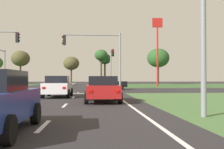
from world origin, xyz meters
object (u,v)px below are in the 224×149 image
treeline_sixth (105,59)px  car_red_third (102,89)px  car_navy_second (53,82)px  pedestrian_at_median (63,80)px  fastfood_pole_sign (157,37)px  treeline_fourth (71,63)px  car_white_fourth (58,86)px  treeline_seventh (158,58)px  traffic_signal_far_left (1,61)px  traffic_signal_near_right (99,51)px  treeline_third (21,59)px  car_grey_near (57,82)px  traffic_signal_far_right (111,61)px  treeline_fifth (101,56)px  car_black_fifth (109,83)px

treeline_sixth → car_red_third: bearing=-92.8°
car_navy_second → car_red_third: (7.79, -32.66, 0.01)m
pedestrian_at_median → fastfood_pole_sign: size_ratio=0.14×
pedestrian_at_median → car_navy_second: bearing=-128.4°
car_navy_second → treeline_fourth: 18.39m
car_white_fourth → treeline_seventh: treeline_seventh is taller
traffic_signal_far_left → traffic_signal_near_right: (13.14, -11.75, 0.31)m
treeline_third → fastfood_pole_sign: bearing=-38.9°
car_grey_near → car_red_third: (7.87, -38.91, 0.03)m
traffic_signal_far_right → treeline_fourth: bearing=105.3°
car_red_third → traffic_signal_near_right: (0.02, 9.74, 3.31)m
fastfood_pole_sign → treeline_sixth: (-8.09, 24.23, -2.23)m
treeline_seventh → traffic_signal_near_right: bearing=-111.8°
fastfood_pole_sign → treeline_third: (-29.95, 24.19, -2.14)m
car_red_third → treeline_sixth: (2.68, 54.00, 5.75)m
car_navy_second → treeline_fifth: bearing=-114.7°
traffic_signal_near_right → fastfood_pole_sign: fastfood_pole_sign is taller
traffic_signal_far_left → treeline_seventh: treeline_seventh is taller
fastfood_pole_sign → treeline_third: 38.56m
fastfood_pole_sign → treeline_fourth: size_ratio=1.74×
treeline_third → car_navy_second: bearing=-61.9°
treeline_fourth → treeline_seventh: 21.77m
car_grey_near → treeline_sixth: bearing=-124.9°
traffic_signal_far_right → treeline_sixth: size_ratio=0.69×
traffic_signal_far_right → pedestrian_at_median: bearing=137.3°
traffic_signal_far_right → traffic_signal_far_left: bearing=179.7°
car_black_fifth → fastfood_pole_sign: (9.19, 11.33, 7.95)m
treeline_sixth → treeline_seventh: bearing=-19.8°
car_grey_near → treeline_third: bearing=-53.1°
car_grey_near → treeline_fifth: 18.48m
fastfood_pole_sign → treeline_third: fastfood_pole_sign is taller
car_navy_second → traffic_signal_far_left: size_ratio=0.78×
treeline_fifth → treeline_seventh: (14.17, -3.98, -0.85)m
car_black_fifth → car_red_third: bearing=-4.9°
car_navy_second → traffic_signal_far_right: 15.28m
car_red_third → car_white_fourth: car_white_fourth is taller
car_red_third → treeline_sixth: size_ratio=0.52×
car_navy_second → traffic_signal_near_right: size_ratio=0.74×
treeline_third → traffic_signal_near_right: bearing=-66.5°
car_red_third → treeline_seventh: (15.84, 49.27, 5.82)m
traffic_signal_far_right → treeline_fifth: bearing=90.7°
car_red_third → traffic_signal_far_left: bearing=121.4°
pedestrian_at_median → treeline_seventh: bearing=157.4°
traffic_signal_near_right → fastfood_pole_sign: 23.21m
treeline_fourth → treeline_seventh: size_ratio=0.77×
car_navy_second → traffic_signal_far_right: bearing=131.3°
pedestrian_at_median → car_black_fifth: bearing=58.2°
car_red_third → traffic_signal_far_right: size_ratio=0.75×
traffic_signal_far_left → treeline_seventh: bearing=43.8°
treeline_third → pedestrian_at_median: bearing=-61.8°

